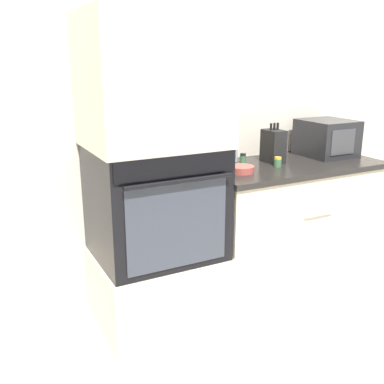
{
  "coord_description": "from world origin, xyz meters",
  "views": [
    {
      "loc": [
        -1.31,
        -1.99,
        1.54
      ],
      "look_at": [
        -0.17,
        0.21,
        0.8
      ],
      "focal_mm": 42.0,
      "sensor_mm": 36.0,
      "label": 1
    }
  ],
  "objects_px": {
    "wall_oven": "(155,201)",
    "bowl": "(241,169)",
    "microwave": "(327,138)",
    "knife_block": "(273,146)",
    "condiment_jar_near": "(243,158)",
    "condiment_jar_far": "(234,153)",
    "condiment_jar_mid": "(274,152)",
    "condiment_jar_back": "(278,162)"
  },
  "relations": [
    {
      "from": "microwave",
      "to": "wall_oven",
      "type": "bearing_deg",
      "value": -176.86
    },
    {
      "from": "microwave",
      "to": "condiment_jar_back",
      "type": "distance_m",
      "value": 0.54
    },
    {
      "from": "condiment_jar_back",
      "to": "condiment_jar_mid",
      "type": "bearing_deg",
      "value": 57.97
    },
    {
      "from": "bowl",
      "to": "condiment_jar_near",
      "type": "xyz_separation_m",
      "value": [
        0.15,
        0.21,
        0.01
      ]
    },
    {
      "from": "microwave",
      "to": "bowl",
      "type": "height_order",
      "value": "microwave"
    },
    {
      "from": "condiment_jar_near",
      "to": "condiment_jar_mid",
      "type": "xyz_separation_m",
      "value": [
        0.28,
        0.04,
        0.01
      ]
    },
    {
      "from": "condiment_jar_far",
      "to": "condiment_jar_back",
      "type": "height_order",
      "value": "condiment_jar_far"
    },
    {
      "from": "wall_oven",
      "to": "bowl",
      "type": "bearing_deg",
      "value": -7.56
    },
    {
      "from": "condiment_jar_near",
      "to": "condiment_jar_far",
      "type": "distance_m",
      "value": 0.09
    },
    {
      "from": "knife_block",
      "to": "condiment_jar_back",
      "type": "xyz_separation_m",
      "value": [
        -0.05,
        -0.12,
        -0.08
      ]
    },
    {
      "from": "wall_oven",
      "to": "knife_block",
      "type": "xyz_separation_m",
      "value": [
        0.88,
        0.07,
        0.24
      ]
    },
    {
      "from": "condiment_jar_near",
      "to": "condiment_jar_back",
      "type": "height_order",
      "value": "condiment_jar_near"
    },
    {
      "from": "condiment_jar_far",
      "to": "condiment_jar_near",
      "type": "bearing_deg",
      "value": -73.59
    },
    {
      "from": "wall_oven",
      "to": "condiment_jar_far",
      "type": "xyz_separation_m",
      "value": [
        0.66,
        0.21,
        0.18
      ]
    },
    {
      "from": "knife_block",
      "to": "microwave",
      "type": "bearing_deg",
      "value": 0.24
    },
    {
      "from": "microwave",
      "to": "knife_block",
      "type": "xyz_separation_m",
      "value": [
        -0.47,
        -0.0,
        -0.02
      ]
    },
    {
      "from": "microwave",
      "to": "condiment_jar_far",
      "type": "bearing_deg",
      "value": 168.47
    },
    {
      "from": "wall_oven",
      "to": "condiment_jar_mid",
      "type": "distance_m",
      "value": 1.0
    },
    {
      "from": "condiment_jar_near",
      "to": "condiment_jar_back",
      "type": "relative_size",
      "value": 1.04
    },
    {
      "from": "wall_oven",
      "to": "condiment_jar_far",
      "type": "height_order",
      "value": "wall_oven"
    },
    {
      "from": "microwave",
      "to": "knife_block",
      "type": "height_order",
      "value": "knife_block"
    },
    {
      "from": "condiment_jar_mid",
      "to": "condiment_jar_far",
      "type": "relative_size",
      "value": 0.79
    },
    {
      "from": "knife_block",
      "to": "condiment_jar_back",
      "type": "relative_size",
      "value": 4.1
    },
    {
      "from": "bowl",
      "to": "condiment_jar_mid",
      "type": "distance_m",
      "value": 0.5
    },
    {
      "from": "knife_block",
      "to": "condiment_jar_back",
      "type": "distance_m",
      "value": 0.16
    },
    {
      "from": "wall_oven",
      "to": "knife_block",
      "type": "relative_size",
      "value": 2.68
    },
    {
      "from": "knife_block",
      "to": "bowl",
      "type": "xyz_separation_m",
      "value": [
        -0.34,
        -0.14,
        -0.09
      ]
    },
    {
      "from": "condiment_jar_near",
      "to": "condiment_jar_far",
      "type": "relative_size",
      "value": 0.58
    },
    {
      "from": "microwave",
      "to": "knife_block",
      "type": "relative_size",
      "value": 1.35
    },
    {
      "from": "knife_block",
      "to": "condiment_jar_back",
      "type": "bearing_deg",
      "value": -113.64
    },
    {
      "from": "knife_block",
      "to": "condiment_jar_near",
      "type": "xyz_separation_m",
      "value": [
        -0.2,
        0.06,
        -0.08
      ]
    },
    {
      "from": "bowl",
      "to": "condiment_jar_back",
      "type": "xyz_separation_m",
      "value": [
        0.29,
        0.02,
        0.01
      ]
    },
    {
      "from": "knife_block",
      "to": "condiment_jar_mid",
      "type": "relative_size",
      "value": 2.86
    },
    {
      "from": "condiment_jar_near",
      "to": "condiment_jar_mid",
      "type": "relative_size",
      "value": 0.73
    },
    {
      "from": "condiment_jar_near",
      "to": "condiment_jar_mid",
      "type": "bearing_deg",
      "value": 7.58
    },
    {
      "from": "knife_block",
      "to": "condiment_jar_mid",
      "type": "distance_m",
      "value": 0.15
    },
    {
      "from": "wall_oven",
      "to": "bowl",
      "type": "height_order",
      "value": "wall_oven"
    },
    {
      "from": "wall_oven",
      "to": "bowl",
      "type": "xyz_separation_m",
      "value": [
        0.54,
        -0.07,
        0.15
      ]
    },
    {
      "from": "wall_oven",
      "to": "knife_block",
      "type": "height_order",
      "value": "knife_block"
    },
    {
      "from": "condiment_jar_near",
      "to": "condiment_jar_far",
      "type": "bearing_deg",
      "value": 106.41
    },
    {
      "from": "condiment_jar_far",
      "to": "microwave",
      "type": "bearing_deg",
      "value": -11.53
    },
    {
      "from": "microwave",
      "to": "condiment_jar_mid",
      "type": "relative_size",
      "value": 3.87
    }
  ]
}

